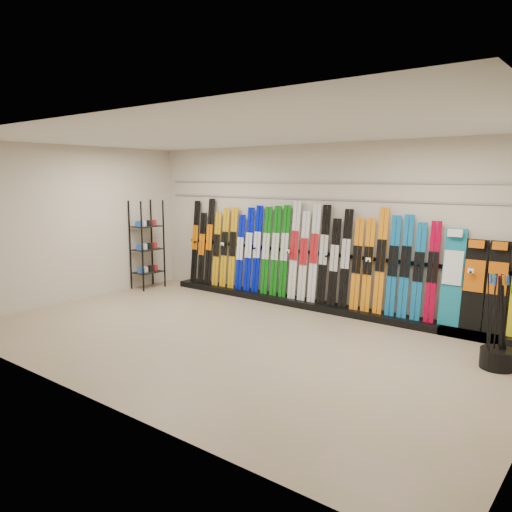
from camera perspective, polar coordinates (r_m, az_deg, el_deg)
The scene contains 12 objects.
floor at distance 7.56m, azimuth -2.73°, elevation -9.44°, with size 8.00×8.00×0.00m, color tan.
back_wall at distance 9.26m, azimuth 7.33°, elevation 3.38°, with size 8.00×8.00×0.00m, color beige.
left_wall at distance 10.28m, azimuth -20.02°, elevation 3.46°, with size 5.00×5.00×0.00m, color beige.
ceiling at distance 7.20m, azimuth -2.91°, elevation 13.85°, with size 8.00×8.00×0.00m, color silver.
ski_rack_base at distance 9.21m, azimuth 7.66°, elevation -5.76°, with size 8.00×0.40×0.12m, color black.
skis at distance 9.41m, azimuth 4.32°, elevation 0.21°, with size 5.37×0.21×1.83m.
snowboards at distance 8.10m, azimuth 25.70°, elevation -3.04°, with size 1.60×0.23×1.50m.
accessory_rack at distance 11.05m, azimuth -12.33°, elevation 1.28°, with size 0.40×0.60×1.91m, color black.
pole_bin at distance 7.09m, azimuth 25.86°, elevation -10.52°, with size 0.42×0.42×0.25m, color black.
ski_poles at distance 6.97m, azimuth 25.95°, elevation -6.69°, with size 0.30×0.31×1.18m.
slatwall_rail_0 at distance 9.21m, azimuth 7.33°, elevation 6.47°, with size 7.60×0.02×0.03m, color gray.
slatwall_rail_1 at distance 9.20m, azimuth 7.37°, elevation 8.34°, with size 7.60×0.02×0.03m, color gray.
Camera 1 is at (4.68, -5.44, 2.37)m, focal length 35.00 mm.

